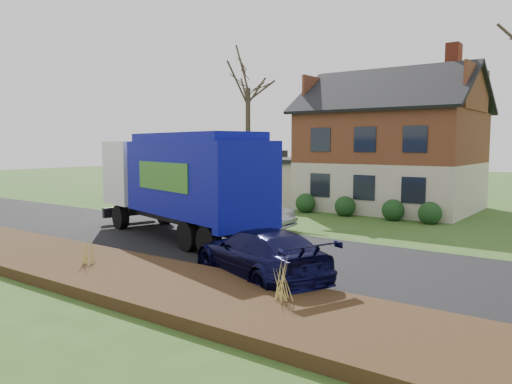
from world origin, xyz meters
The scene contains 12 objects.
ground centered at (0.00, 0.00, 0.00)m, with size 120.00×120.00×0.00m, color #2E4F1A.
road centered at (0.00, 0.00, 0.01)m, with size 80.00×7.00×0.02m, color black.
mulch_verge centered at (0.00, -5.30, 0.15)m, with size 80.00×3.50×0.30m, color black.
main_house centered at (1.49, 13.91, 4.03)m, with size 12.95×8.95×9.26m.
ranch_house centered at (-12.00, 13.00, 1.81)m, with size 9.80×8.20×3.70m.
garbage_truck centered at (-1.30, 0.19, 2.41)m, with size 10.09×5.16×4.18m.
silver_sedan centered at (-0.73, 3.39, 0.77)m, with size 1.63×4.68×1.54m, color #9B9DA2.
navy_wagon centered at (4.79, -2.94, 0.72)m, with size 2.01×4.96×1.44m, color black.
tree_front_west centered at (-5.28, 9.83, 8.08)m, with size 3.30×3.30×9.81m.
tree_back centered at (1.78, 21.96, 8.46)m, with size 3.20×3.20×10.15m.
grass_clump_mid centered at (0.42, -5.41, 0.76)m, with size 0.33×0.27×0.93m.
grass_clump_east centered at (6.83, -4.91, 0.79)m, with size 0.39×0.32×0.97m.
Camera 1 is at (12.74, -13.99, 3.76)m, focal length 35.00 mm.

